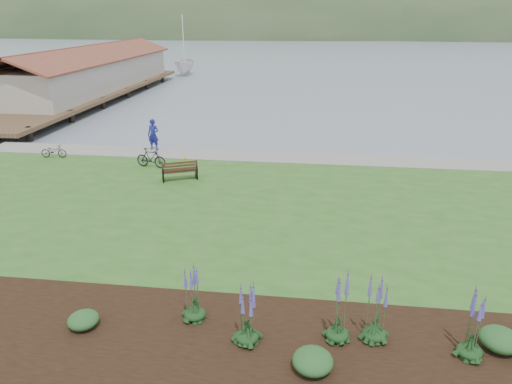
# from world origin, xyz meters

# --- Properties ---
(ground) EXTENTS (600.00, 600.00, 0.00)m
(ground) POSITION_xyz_m (0.00, 0.00, 0.00)
(ground) COLOR slate
(ground) RESTS_ON ground
(lawn) EXTENTS (34.00, 20.00, 0.40)m
(lawn) POSITION_xyz_m (0.00, -2.00, 0.20)
(lawn) COLOR #2C5D21
(lawn) RESTS_ON ground
(shoreline_path) EXTENTS (34.00, 2.20, 0.03)m
(shoreline_path) POSITION_xyz_m (0.00, 6.90, 0.42)
(shoreline_path) COLOR gray
(shoreline_path) RESTS_ON lawn
(garden_bed) EXTENTS (24.00, 4.40, 0.04)m
(garden_bed) POSITION_xyz_m (3.00, -9.80, 0.42)
(garden_bed) COLOR black
(garden_bed) RESTS_ON lawn
(far_hillside) EXTENTS (580.00, 80.00, 38.00)m
(far_hillside) POSITION_xyz_m (20.00, 170.00, 0.00)
(far_hillside) COLOR #334C2B
(far_hillside) RESTS_ON ground
(pier_pavilion) EXTENTS (8.00, 36.00, 5.40)m
(pier_pavilion) POSITION_xyz_m (-20.00, 27.52, 2.64)
(pier_pavilion) COLOR #4C3826
(pier_pavilion) RESTS_ON ground
(park_bench) EXTENTS (1.93, 1.37, 1.11)m
(park_bench) POSITION_xyz_m (-3.22, 2.23, 0.95)
(park_bench) COLOR #311E13
(park_bench) RESTS_ON lawn
(person) EXTENTS (0.90, 0.66, 2.31)m
(person) POSITION_xyz_m (-6.42, 7.50, 1.56)
(person) COLOR navy
(person) RESTS_ON lawn
(bicycle_a) EXTENTS (0.68, 1.57, 0.80)m
(bicycle_a) POSITION_xyz_m (-11.86, 5.19, 0.80)
(bicycle_a) COLOR black
(bicycle_a) RESTS_ON lawn
(bicycle_b) EXTENTS (0.87, 1.88, 1.09)m
(bicycle_b) POSITION_xyz_m (-5.42, 4.11, 0.95)
(bicycle_b) COLOR black
(bicycle_b) RESTS_ON lawn
(sailboat) EXTENTS (10.25, 10.43, 26.51)m
(sailboat) POSITION_xyz_m (-15.46, 47.34, 0.00)
(sailboat) COLOR silver
(sailboat) RESTS_ON ground
(pannier) EXTENTS (0.25, 0.31, 0.29)m
(pannier) POSITION_xyz_m (-3.76, 5.24, 0.54)
(pannier) COLOR #BE9716
(pannier) RESTS_ON lawn
(echium_0) EXTENTS (0.62, 0.62, 1.91)m
(echium_0) POSITION_xyz_m (2.04, -9.75, 1.25)
(echium_0) COLOR #123315
(echium_0) RESTS_ON garden_bed
(echium_1) EXTENTS (0.62, 0.62, 2.37)m
(echium_1) POSITION_xyz_m (4.39, -9.35, 1.35)
(echium_1) COLOR #123315
(echium_1) RESTS_ON garden_bed
(echium_2) EXTENTS (0.62, 0.62, 1.95)m
(echium_2) POSITION_xyz_m (7.65, -9.59, 1.22)
(echium_2) COLOR #123315
(echium_2) RESTS_ON garden_bed
(echium_4) EXTENTS (0.62, 0.62, 2.01)m
(echium_4) POSITION_xyz_m (0.44, -8.97, 1.25)
(echium_4) COLOR #123315
(echium_4) RESTS_ON garden_bed
(echium_5) EXTENTS (0.62, 0.62, 2.13)m
(echium_5) POSITION_xyz_m (5.36, -9.21, 1.30)
(echium_5) COLOR #123315
(echium_5) RESTS_ON garden_bed
(shrub_0) EXTENTS (0.85, 0.85, 0.42)m
(shrub_0) POSITION_xyz_m (-2.52, -9.69, 0.65)
(shrub_0) COLOR #1E4C21
(shrub_0) RESTS_ON garden_bed
(shrub_1) EXTENTS (1.00, 1.00, 0.50)m
(shrub_1) POSITION_xyz_m (3.75, -10.54, 0.69)
(shrub_1) COLOR #1E4C21
(shrub_1) RESTS_ON garden_bed
(shrub_2) EXTENTS (1.03, 1.03, 0.52)m
(shrub_2) POSITION_xyz_m (8.52, -9.16, 0.70)
(shrub_2) COLOR #1E4C21
(shrub_2) RESTS_ON garden_bed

